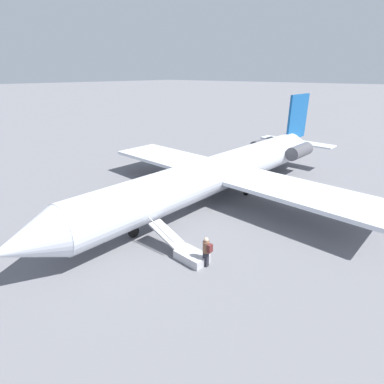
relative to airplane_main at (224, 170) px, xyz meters
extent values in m
plane|color=slate|center=(1.03, -0.05, -2.27)|extent=(600.00, 600.00, 0.00)
cylinder|color=silver|center=(1.03, -0.05, -0.03)|extent=(25.40, 4.00, 2.89)
cone|color=silver|center=(15.25, -0.67, -0.03)|extent=(3.31, 2.97, 2.84)
cone|color=silver|center=(-13.49, 0.59, -0.03)|extent=(3.88, 3.00, 2.84)
cube|color=#145193|center=(-12.73, 0.56, 3.01)|extent=(4.06, 0.41, 4.63)
cube|color=silver|center=(-13.14, 0.58, 0.26)|extent=(2.09, 8.17, 0.14)
cube|color=silver|center=(0.06, 6.76, -0.25)|extent=(5.09, 10.82, 0.29)
cube|color=silver|center=(-0.53, -6.74, -0.25)|extent=(5.09, 10.82, 0.29)
cylinder|color=#4C4C51|center=(-9.44, 2.45, 0.19)|extent=(3.53, 1.45, 1.30)
cylinder|color=#4C4C51|center=(-9.61, -1.61, 0.19)|extent=(3.53, 1.45, 1.30)
cylinder|color=black|center=(9.24, -0.41, -1.92)|extent=(0.72, 0.21, 0.72)
cylinder|color=#4C4C51|center=(9.24, -0.41, -1.45)|extent=(0.13, 0.13, 0.22)
cylinder|color=black|center=(-1.44, 1.37, -1.92)|extent=(0.72, 0.21, 0.72)
cylinder|color=#4C4C51|center=(-1.44, 1.37, -1.45)|extent=(0.13, 0.13, 0.22)
cylinder|color=black|center=(-1.56, -1.24, -1.92)|extent=(0.72, 0.21, 0.72)
cylinder|color=#4C4C51|center=(-1.56, -1.24, -1.45)|extent=(0.13, 0.13, 0.22)
cube|color=#B2B2B7|center=(8.80, 4.02, -2.02)|extent=(1.18, 1.85, 0.50)
cube|color=#B2B2B7|center=(8.72, 2.02, -1.37)|extent=(1.00, 2.28, 0.92)
cube|color=#B2B2B7|center=(9.16, 2.00, -0.87)|extent=(0.16, 2.22, 0.86)
cube|color=#23232D|center=(8.69, 4.92, -1.85)|extent=(0.21, 0.29, 0.85)
cylinder|color=brown|center=(8.69, 4.92, -1.10)|extent=(0.36, 0.36, 0.65)
sphere|color=beige|center=(8.69, 4.92, -0.65)|extent=(0.24, 0.24, 0.24)
cube|color=#592323|center=(8.70, 5.19, -1.07)|extent=(0.29, 0.19, 0.44)
camera|label=1|loc=(19.44, 13.12, 7.42)|focal=28.00mm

